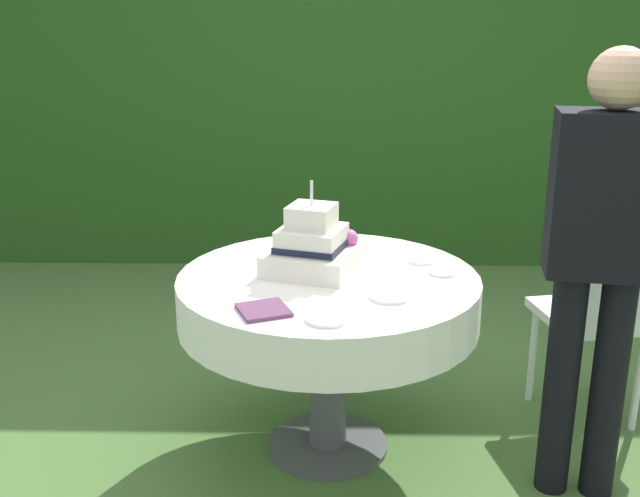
% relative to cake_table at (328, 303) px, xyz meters
% --- Properties ---
extents(ground_plane, '(20.00, 20.00, 0.00)m').
position_rel_cake_table_xyz_m(ground_plane, '(0.00, 0.00, -0.63)').
color(ground_plane, '#476B33').
extents(foliage_hedge, '(6.59, 0.50, 2.54)m').
position_rel_cake_table_xyz_m(foliage_hedge, '(0.00, 2.54, 0.64)').
color(foliage_hedge, '#234C19').
rests_on(foliage_hedge, ground_plane).
extents(cake_table, '(1.15, 1.15, 0.74)m').
position_rel_cake_table_xyz_m(cake_table, '(0.00, 0.00, 0.00)').
color(cake_table, '#4C4C51').
rests_on(cake_table, ground_plane).
extents(wedding_cake, '(0.41, 0.41, 0.36)m').
position_rel_cake_table_xyz_m(wedding_cake, '(-0.06, 0.06, 0.20)').
color(wedding_cake, silver).
rests_on(wedding_cake, cake_table).
extents(serving_plate_near, '(0.14, 0.14, 0.01)m').
position_rel_cake_table_xyz_m(serving_plate_near, '(0.00, -0.43, 0.11)').
color(serving_plate_near, white).
rests_on(serving_plate_near, cake_table).
extents(serving_plate_far, '(0.10, 0.10, 0.01)m').
position_rel_cake_table_xyz_m(serving_plate_far, '(0.44, 0.03, 0.11)').
color(serving_plate_far, white).
rests_on(serving_plate_far, cake_table).
extents(serving_plate_left, '(0.15, 0.15, 0.01)m').
position_rel_cake_table_xyz_m(serving_plate_left, '(0.22, -0.22, 0.11)').
color(serving_plate_left, white).
rests_on(serving_plate_left, cake_table).
extents(serving_plate_right, '(0.10, 0.10, 0.01)m').
position_rel_cake_table_xyz_m(serving_plate_right, '(0.37, 0.17, 0.11)').
color(serving_plate_right, white).
rests_on(serving_plate_right, cake_table).
extents(napkin_stack, '(0.21, 0.21, 0.01)m').
position_rel_cake_table_xyz_m(napkin_stack, '(-0.21, -0.36, 0.12)').
color(napkin_stack, '#603856').
rests_on(napkin_stack, cake_table).
extents(garden_chair, '(0.47, 0.47, 0.89)m').
position_rel_cake_table_xyz_m(garden_chair, '(1.12, 0.20, -0.09)').
color(garden_chair, white).
rests_on(garden_chair, ground_plane).
extents(standing_person, '(0.39, 0.25, 1.60)m').
position_rel_cake_table_xyz_m(standing_person, '(0.92, -0.27, 0.30)').
color(standing_person, black).
rests_on(standing_person, ground_plane).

